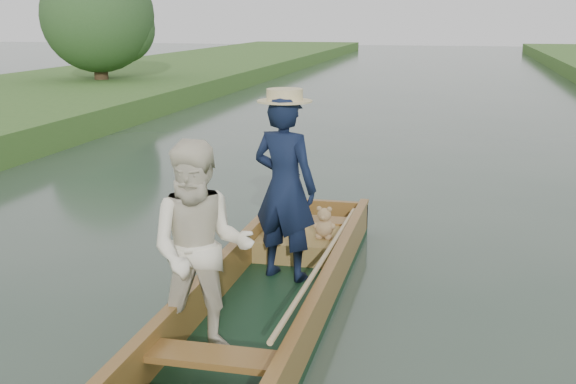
# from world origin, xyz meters

# --- Properties ---
(ground) EXTENTS (120.00, 120.00, 0.00)m
(ground) POSITION_xyz_m (0.00, 0.00, 0.00)
(ground) COLOR #283D30
(ground) RESTS_ON ground
(trees_far) EXTENTS (23.02, 7.43, 4.41)m
(trees_far) POSITION_xyz_m (0.80, 13.43, 2.49)
(trees_far) COLOR #47331E
(trees_far) RESTS_ON ground
(punt) EXTENTS (1.29, 5.00, 1.91)m
(punt) POSITION_xyz_m (-0.10, -0.15, 0.62)
(punt) COLOR black
(punt) RESTS_ON ground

